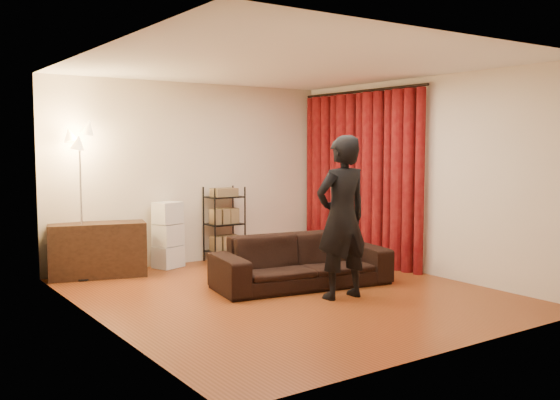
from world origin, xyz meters
TOP-DOWN VIEW (x-y plane):
  - floor at (0.00, 0.00)m, footprint 5.00×5.00m
  - ceiling at (0.00, 0.00)m, footprint 5.00×5.00m
  - wall_back at (0.00, 2.50)m, footprint 5.00×0.00m
  - wall_front at (0.00, -2.50)m, footprint 5.00×0.00m
  - wall_left at (-2.25, 0.00)m, footprint 0.00×5.00m
  - wall_right at (2.25, 0.00)m, footprint 0.00×5.00m
  - curtain_rod at (2.15, 1.12)m, footprint 0.04×2.65m
  - curtain at (2.13, 1.12)m, footprint 0.22×2.65m
  - sofa at (0.38, 0.23)m, footprint 2.32×1.21m
  - person at (0.40, -0.52)m, footprint 0.71×0.48m
  - media_cabinet at (-1.56, 2.23)m, footprint 1.34×0.79m
  - storage_boxes at (-0.50, 2.29)m, footprint 0.47×0.42m
  - wire_shelf at (0.42, 2.28)m, footprint 0.62×0.54m
  - floor_lamp at (-1.78, 2.18)m, footprint 0.40×0.40m

SIDE VIEW (x-z plane):
  - floor at x=0.00m, z-range 0.00..0.00m
  - sofa at x=0.38m, z-range 0.00..0.65m
  - media_cabinet at x=-1.56m, z-range 0.00..0.73m
  - storage_boxes at x=-0.50m, z-range 0.00..0.96m
  - wire_shelf at x=0.42m, z-range 0.00..1.14m
  - person at x=0.40m, z-range 0.00..1.89m
  - floor_lamp at x=-1.78m, z-range 0.00..2.01m
  - curtain at x=2.13m, z-range 0.00..2.55m
  - wall_back at x=0.00m, z-range -1.15..3.85m
  - wall_front at x=0.00m, z-range -1.15..3.85m
  - wall_left at x=-2.25m, z-range -1.15..3.85m
  - wall_right at x=2.25m, z-range -1.15..3.85m
  - curtain_rod at x=2.15m, z-range 2.56..2.60m
  - ceiling at x=0.00m, z-range 2.70..2.70m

